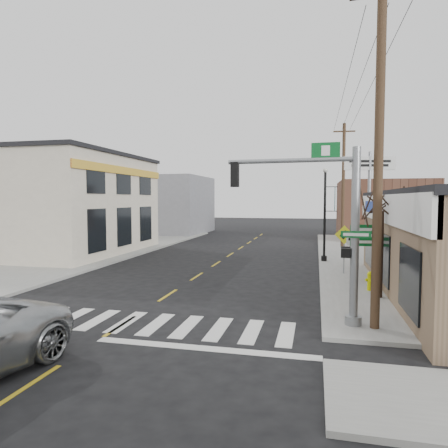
% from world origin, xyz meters
% --- Properties ---
extents(ground, '(140.00, 140.00, 0.00)m').
position_xyz_m(ground, '(0.00, 0.00, 0.00)').
color(ground, black).
rests_on(ground, ground).
extents(sidewalk_right, '(6.00, 38.00, 0.13)m').
position_xyz_m(sidewalk_right, '(9.00, 13.00, 0.07)').
color(sidewalk_right, gray).
rests_on(sidewalk_right, ground).
extents(sidewalk_left, '(6.00, 38.00, 0.13)m').
position_xyz_m(sidewalk_left, '(-9.00, 13.00, 0.07)').
color(sidewalk_left, gray).
rests_on(sidewalk_left, ground).
extents(center_line, '(0.12, 56.00, 0.01)m').
position_xyz_m(center_line, '(0.00, 8.00, 0.01)').
color(center_line, gold).
rests_on(center_line, ground).
extents(crosswalk, '(11.00, 2.20, 0.01)m').
position_xyz_m(crosswalk, '(0.00, 0.40, 0.01)').
color(crosswalk, silver).
rests_on(crosswalk, ground).
extents(left_building, '(12.00, 12.00, 6.80)m').
position_xyz_m(left_building, '(-13.00, 14.00, 3.40)').
color(left_building, beige).
rests_on(left_building, ground).
extents(bldg_distant_right, '(8.00, 10.00, 5.60)m').
position_xyz_m(bldg_distant_right, '(12.00, 30.00, 2.80)').
color(bldg_distant_right, brown).
rests_on(bldg_distant_right, ground).
extents(bldg_distant_left, '(9.00, 10.00, 6.40)m').
position_xyz_m(bldg_distant_left, '(-11.00, 32.00, 3.20)').
color(bldg_distant_left, gray).
rests_on(bldg_distant_left, ground).
extents(traffic_signal_pole, '(4.29, 0.36, 5.43)m').
position_xyz_m(traffic_signal_pole, '(6.27, 1.31, 3.37)').
color(traffic_signal_pole, gray).
rests_on(traffic_signal_pole, sidewalk_right).
extents(guide_sign, '(1.59, 0.13, 2.78)m').
position_xyz_m(guide_sign, '(8.12, 8.27, 1.93)').
color(guide_sign, '#4B3522').
rests_on(guide_sign, sidewalk_right).
extents(fire_hydrant, '(0.25, 0.25, 0.79)m').
position_xyz_m(fire_hydrant, '(7.99, 6.15, 0.56)').
color(fire_hydrant, '#B8C000').
rests_on(fire_hydrant, sidewalk_right).
extents(ped_crossing_sign, '(0.94, 0.07, 2.43)m').
position_xyz_m(ped_crossing_sign, '(7.19, 9.79, 1.82)').
color(ped_crossing_sign, gray).
rests_on(ped_crossing_sign, sidewalk_right).
extents(lamp_post, '(0.73, 0.57, 5.62)m').
position_xyz_m(lamp_post, '(6.36, 13.76, 3.39)').
color(lamp_post, black).
rests_on(lamp_post, sidewalk_right).
extents(dance_center_sign, '(3.14, 0.20, 6.68)m').
position_xyz_m(dance_center_sign, '(9.00, 15.34, 5.17)').
color(dance_center_sign, gray).
rests_on(dance_center_sign, sidewalk_right).
extents(bare_tree, '(2.49, 2.49, 4.97)m').
position_xyz_m(bare_tree, '(8.20, 5.04, 4.04)').
color(bare_tree, black).
rests_on(bare_tree, sidewalk_right).
extents(shrub_back, '(1.14, 1.14, 0.85)m').
position_xyz_m(shrub_back, '(11.00, 7.52, 0.56)').
color(shrub_back, black).
rests_on(shrub_back, sidewalk_right).
extents(utility_pole_near, '(1.75, 0.26, 10.09)m').
position_xyz_m(utility_pole_near, '(7.50, 1.14, 5.30)').
color(utility_pole_near, '#463A20').
rests_on(utility_pole_near, sidewalk_right).
extents(utility_pole_far, '(1.68, 0.25, 9.65)m').
position_xyz_m(utility_pole_far, '(7.84, 21.82, 5.08)').
color(utility_pole_far, '#472E1F').
rests_on(utility_pole_far, sidewalk_right).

